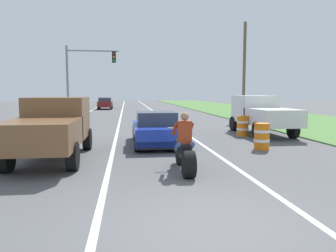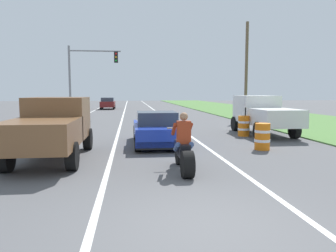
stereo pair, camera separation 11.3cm
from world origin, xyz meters
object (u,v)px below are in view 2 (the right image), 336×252
Objects in this scene: pickup_truck_left_lane_brown at (52,125)px; distant_car_far_ahead at (108,103)px; motorcycle_with_rider at (184,151)px; pickup_truck_right_shoulder_white at (263,113)px; construction_barrel_nearest at (262,136)px; construction_barrel_mid at (244,126)px; sports_car_blue at (156,129)px; traffic_light_mast_near at (86,70)px.

pickup_truck_left_lane_brown is 31.81m from distant_car_far_ahead.
pickup_truck_left_lane_brown reaches higher than motorcycle_with_rider.
pickup_truck_right_shoulder_white is (5.34, 7.31, 0.51)m from motorcycle_with_rider.
pickup_truck_right_shoulder_white is at bearing -70.23° from distant_car_far_ahead.
pickup_truck_left_lane_brown is 7.47m from construction_barrel_nearest.
motorcycle_with_rider is 2.21× the size of construction_barrel_mid.
construction_barrel_nearest is at bearing -99.71° from construction_barrel_mid.
motorcycle_with_rider reaches higher than sports_car_blue.
pickup_truck_right_shoulder_white is (5.68, 2.56, 0.48)m from sports_car_blue.
pickup_truck_right_shoulder_white is at bearing 22.79° from construction_barrel_mid.
pickup_truck_left_lane_brown is at bearing -173.18° from construction_barrel_nearest.
construction_barrel_nearest and construction_barrel_mid have the same top height.
distant_car_far_ahead reaches higher than construction_barrel_mid.
construction_barrel_nearest is (3.51, 3.06, -0.09)m from motorcycle_with_rider.
motorcycle_with_rider is at bearing -29.20° from pickup_truck_left_lane_brown.
construction_barrel_nearest is at bearing 6.82° from pickup_truck_left_lane_brown.
traffic_light_mast_near reaches higher than construction_barrel_mid.
traffic_light_mast_near is 6.00× the size of construction_barrel_mid.
pickup_truck_left_lane_brown is at bearing -150.87° from pickup_truck_right_shoulder_white.
construction_barrel_nearest is (3.86, -1.69, -0.13)m from sports_car_blue.
traffic_light_mast_near is 1.50× the size of distant_car_far_ahead.
sports_car_blue is 1.08× the size of distant_car_far_ahead.
traffic_light_mast_near is (-4.71, 14.70, 3.35)m from sports_car_blue.
construction_barrel_mid is (0.64, 3.76, 0.00)m from construction_barrel_nearest.
construction_barrel_nearest is 0.25× the size of distant_car_far_ahead.
construction_barrel_mid is at bearing -53.91° from traffic_light_mast_near.
construction_barrel_mid is at bearing -157.21° from pickup_truck_right_shoulder_white.
construction_barrel_mid is at bearing -72.81° from distant_car_far_ahead.
sports_car_blue is 6.25m from pickup_truck_right_shoulder_white.
traffic_light_mast_near is (-10.39, 12.14, 2.87)m from pickup_truck_right_shoulder_white.
traffic_light_mast_near is 16.02m from construction_barrel_mid.
traffic_light_mast_near reaches higher than pickup_truck_right_shoulder_white.
pickup_truck_left_lane_brown is at bearing -86.12° from traffic_light_mast_near.
pickup_truck_left_lane_brown is at bearing 150.80° from motorcycle_with_rider.
pickup_truck_right_shoulder_white reaches higher than construction_barrel_mid.
pickup_truck_left_lane_brown is (-3.89, 2.17, 0.51)m from motorcycle_with_rider.
traffic_light_mast_near is at bearing 130.57° from pickup_truck_right_shoulder_white.
pickup_truck_left_lane_brown and pickup_truck_right_shoulder_white have the same top height.
distant_car_far_ahead is at bearing 104.09° from construction_barrel_nearest.
construction_barrel_nearest is at bearing -75.91° from distant_car_far_ahead.
pickup_truck_right_shoulder_white is at bearing 24.28° from sports_car_blue.
motorcycle_with_rider reaches higher than construction_barrel_nearest.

